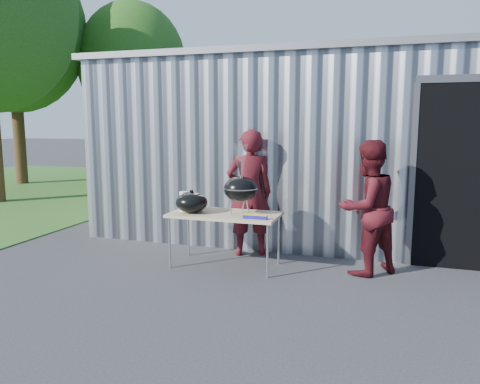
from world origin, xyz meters
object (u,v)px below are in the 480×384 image
(folding_table, at_px, (225,216))
(person_bystander, at_px, (367,208))
(person_cook, at_px, (250,193))
(kettle_grill, at_px, (241,184))

(folding_table, relative_size, person_bystander, 0.85)
(person_cook, bearing_deg, kettle_grill, 71.11)
(kettle_grill, bearing_deg, person_bystander, 8.75)
(kettle_grill, height_order, person_bystander, person_bystander)
(kettle_grill, distance_m, person_bystander, 1.70)
(person_bystander, bearing_deg, kettle_grill, -35.93)
(person_cook, bearing_deg, folding_table, 51.61)
(person_cook, relative_size, person_bystander, 1.07)
(kettle_grill, bearing_deg, person_cook, 95.65)
(folding_table, bearing_deg, person_bystander, 8.09)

